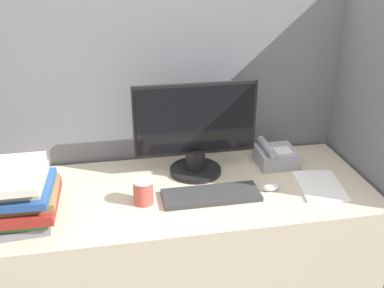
{
  "coord_description": "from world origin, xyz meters",
  "views": [
    {
      "loc": [
        -0.28,
        -1.31,
        1.71
      ],
      "look_at": [
        0.04,
        0.36,
        0.93
      ],
      "focal_mm": 42.0,
      "sensor_mm": 36.0,
      "label": 1
    }
  ],
  "objects": [
    {
      "name": "coffee_cup",
      "position": [
        -0.18,
        0.26,
        0.79
      ],
      "size": [
        0.08,
        0.08,
        0.11
      ],
      "color": "#BF4C3F",
      "rests_on": "desk"
    },
    {
      "name": "book_stack",
      "position": [
        -0.63,
        0.21,
        0.84
      ],
      "size": [
        0.26,
        0.31,
        0.22
      ],
      "color": "slate",
      "rests_on": "desk"
    },
    {
      "name": "paper_pile",
      "position": [
        0.58,
        0.24,
        0.74
      ],
      "size": [
        0.22,
        0.28,
        0.01
      ],
      "color": "white",
      "rests_on": "desk"
    },
    {
      "name": "desk_telephone",
      "position": [
        0.46,
        0.49,
        0.78
      ],
      "size": [
        0.18,
        0.18,
        0.11
      ],
      "color": "#99999E",
      "rests_on": "desk"
    },
    {
      "name": "cubicle_panel_right",
      "position": [
        0.84,
        0.36,
        0.79
      ],
      "size": [
        0.04,
        0.72,
        1.59
      ],
      "color": "slate",
      "rests_on": "ground_plane"
    },
    {
      "name": "mouse",
      "position": [
        0.36,
        0.25,
        0.75
      ],
      "size": [
        0.07,
        0.04,
        0.03
      ],
      "color": "silver",
      "rests_on": "desk"
    },
    {
      "name": "cubicle_panel_rear",
      "position": [
        0.0,
        0.69,
        0.79
      ],
      "size": [
        2.0,
        0.04,
        1.59
      ],
      "color": "slate",
      "rests_on": "ground_plane"
    },
    {
      "name": "keyboard",
      "position": [
        0.1,
        0.25,
        0.75
      ],
      "size": [
        0.4,
        0.15,
        0.02
      ],
      "color": "#333333",
      "rests_on": "desk"
    },
    {
      "name": "desk",
      "position": [
        0.0,
        0.33,
        0.37
      ],
      "size": [
        1.6,
        0.66,
        0.74
      ],
      "color": "beige",
      "rests_on": "ground_plane"
    },
    {
      "name": "monitor",
      "position": [
        0.07,
        0.48,
        0.93
      ],
      "size": [
        0.55,
        0.23,
        0.42
      ],
      "color": "black",
      "rests_on": "desk"
    }
  ]
}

